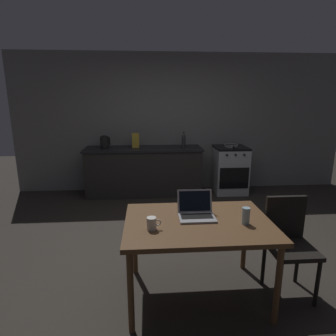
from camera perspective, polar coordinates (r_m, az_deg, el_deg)
The scene contains 13 objects.
ground_plane at distance 3.65m, azimuth 2.42°, elevation -15.47°, with size 12.00×12.00×0.00m, color #2D2823.
back_wall at distance 5.63m, azimuth 2.79°, elevation 8.95°, with size 6.40×0.10×2.62m, color slate.
kitchen_counter at distance 5.39m, azimuth -4.85°, elevation -0.58°, with size 2.16×0.64×0.89m.
stove_oven at distance 5.61m, azimuth 12.26°, elevation -0.30°, with size 0.60×0.62×0.89m.
dining_table at distance 2.57m, azimuth 5.99°, elevation -11.87°, with size 1.27×0.90×0.74m.
chair at distance 2.92m, azimuth 22.94°, elevation -12.95°, with size 0.40×0.40×0.90m.
laptop at distance 2.60m, azimuth 5.67°, elevation -8.77°, with size 0.32×0.28×0.22m.
electric_kettle at distance 5.33m, azimuth -12.60°, elevation 5.07°, with size 0.18×0.16×0.23m.
bottle at distance 5.27m, azimuth 3.14°, elevation 5.58°, with size 0.07×0.07×0.29m.
frying_pan at distance 5.49m, azimuth 12.57°, elevation 4.41°, with size 0.26×0.43×0.05m.
coffee_mug at distance 2.35m, azimuth -3.27°, elevation -11.02°, with size 0.12×0.08×0.10m.
drinking_glass at distance 2.52m, azimuth 15.32°, elevation -9.23°, with size 0.07×0.07×0.14m.
cereal_box at distance 5.30m, azimuth -6.51°, elevation 5.52°, with size 0.13×0.05×0.27m.
Camera 1 is at (-0.38, -3.16, 1.78)m, focal length 30.42 mm.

